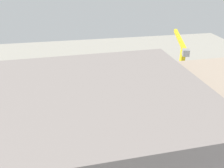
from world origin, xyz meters
TOP-DOWN VIEW (x-y plane):
  - ground_plane at (0.00, 0.00)m, footprint 201.62×201.62m
  - rail_bed at (0.00, -20.83)m, footprint 126.71×23.73m
  - street_asphalt at (0.00, 2.33)m, footprint 126.33×18.93m
  - track_rails at (0.00, -20.83)m, footprint 125.63×17.33m
  - platform_canopy_near at (-7.11, -12.54)m, footprint 62.94×9.70m
  - locomotive at (-18.28, -23.73)m, footprint 14.89×4.02m
  - passenger_coach at (-43.16, -23.74)m, footprint 18.94×4.65m
  - parked_car_0 at (-28.78, -1.06)m, footprint 4.68×2.12m
  - parked_car_1 at (-20.51, -1.11)m, footprint 4.26×2.12m
  - parked_car_2 at (-11.74, -0.90)m, footprint 4.36×2.17m
  - parked_car_3 at (-4.25, -1.24)m, footprint 4.92×2.27m
  - parked_car_4 at (5.00, -1.17)m, footprint 4.61×2.23m
  - parked_car_5 at (12.57, -0.89)m, footprint 4.31×2.06m
  - construction_building at (10.53, 24.96)m, footprint 41.44×21.37m
  - construction_roof_slab at (10.53, 24.96)m, footprint 42.09×22.01m
  - tower_crane at (-14.56, 18.49)m, footprint 10.08×28.27m
  - box_truck_0 at (20.00, 10.66)m, footprint 8.79×2.57m
  - box_truck_1 at (8.08, 11.10)m, footprint 10.10×4.09m
  - street_tree_0 at (18.20, 6.40)m, footprint 4.45×4.45m
  - street_tree_1 at (-12.79, 7.96)m, footprint 4.15×4.15m
  - street_tree_2 at (-13.95, 6.70)m, footprint 5.63×5.63m
  - street_tree_3 at (22.92, 7.46)m, footprint 4.72×4.72m
  - street_tree_4 at (-8.14, 6.60)m, footprint 6.31×6.31m
  - street_tree_5 at (-15.69, 7.53)m, footprint 5.56×5.56m
  - traffic_light at (-7.92, -2.53)m, footprint 0.50×0.36m

SIDE VIEW (x-z plane):
  - ground_plane at x=0.00m, z-range 0.00..0.00m
  - rail_bed at x=0.00m, z-range 0.00..0.01m
  - street_asphalt at x=0.00m, z-range 0.00..0.01m
  - track_rails at x=0.00m, z-range 0.12..0.24m
  - parked_car_0 at x=-28.78m, z-range -0.09..1.51m
  - parked_car_4 at x=5.00m, z-range -0.10..1.55m
  - parked_car_3 at x=-4.25m, z-range -0.09..1.60m
  - parked_car_5 at x=12.57m, z-range -0.08..1.62m
  - parked_car_1 at x=-20.51m, z-range -0.08..1.63m
  - parked_car_2 at x=-11.74m, z-range -0.10..1.67m
  - box_truck_0 at x=20.00m, z-range -0.04..3.29m
  - box_truck_1 at x=8.08m, z-range -0.01..3.39m
  - locomotive at x=-18.28m, z-range -0.79..4.50m
  - passenger_coach at x=-43.16m, z-range 0.14..6.30m
  - platform_canopy_near at x=-7.11m, z-range 1.94..6.27m
  - street_tree_1 at x=-12.79m, z-range 1.21..7.81m
  - traffic_light at x=-7.92m, z-range 1.08..7.95m
  - street_tree_3 at x=22.92m, z-range 1.15..8.22m
  - street_tree_5 at x=-15.69m, z-range 0.97..8.49m
  - street_tree_0 at x=18.20m, z-range 1.36..8.61m
  - street_tree_2 at x=-13.95m, z-range 1.37..9.77m
  - street_tree_4 at x=-8.14m, z-range 1.51..10.86m
  - construction_building at x=10.53m, z-range 0.00..21.70m
  - tower_crane at x=-14.56m, z-range 3.46..35.17m
  - construction_roof_slab at x=10.53m, z-range 21.70..22.10m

